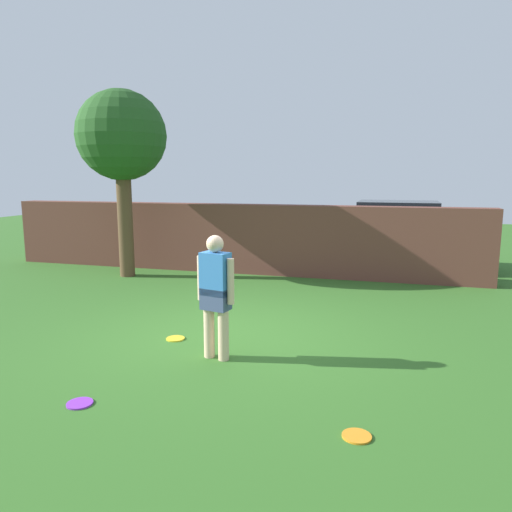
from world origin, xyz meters
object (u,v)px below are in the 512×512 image
(person, at_px, (216,291))
(frisbee_yellow, at_px, (175,339))
(tree, at_px, (122,138))
(frisbee_purple, at_px, (80,403))
(frisbee_orange, at_px, (357,436))
(car, at_px, (397,234))

(person, bearing_deg, frisbee_yellow, -19.73)
(tree, bearing_deg, frisbee_purple, -63.25)
(person, height_order, frisbee_orange, person)
(tree, relative_size, frisbee_orange, 15.98)
(person, relative_size, frisbee_purple, 6.00)
(person, bearing_deg, frisbee_orange, 155.11)
(person, height_order, frisbee_purple, person)
(tree, bearing_deg, frisbee_yellow, -51.19)
(frisbee_yellow, xyz_separation_m, frisbee_purple, (-0.08, -2.11, 0.00))
(person, distance_m, frisbee_yellow, 1.33)
(frisbee_purple, bearing_deg, car, 70.40)
(tree, bearing_deg, frisbee_orange, -44.86)
(frisbee_orange, relative_size, frisbee_purple, 1.00)
(frisbee_orange, bearing_deg, car, 87.56)
(person, distance_m, car, 7.74)
(person, bearing_deg, tree, -35.76)
(car, relative_size, frisbee_orange, 15.68)
(frisbee_orange, height_order, frisbee_purple, same)
(tree, relative_size, frisbee_yellow, 15.98)
(frisbee_yellow, bearing_deg, car, 65.61)
(car, xyz_separation_m, frisbee_yellow, (-3.12, -6.87, -0.85))
(frisbee_purple, bearing_deg, frisbee_yellow, 87.77)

